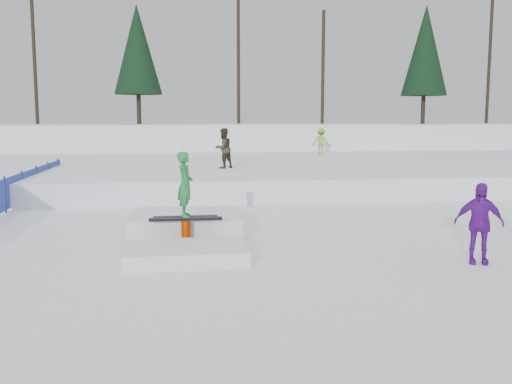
{
  "coord_description": "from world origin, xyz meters",
  "views": [
    {
      "loc": [
        -1.25,
        -11.2,
        2.84
      ],
      "look_at": [
        0.5,
        2.0,
        1.1
      ],
      "focal_mm": 40.0,
      "sensor_mm": 36.0,
      "label": 1
    }
  ],
  "objects": [
    {
      "name": "treeline",
      "position": [
        6.18,
        28.28,
        7.45
      ],
      "size": [
        40.24,
        4.22,
        10.5
      ],
      "color": "black",
      "rests_on": "snow_berm"
    },
    {
      "name": "snow_midrise",
      "position": [
        0.0,
        16.0,
        0.4
      ],
      "size": [
        50.0,
        18.0,
        0.8
      ],
      "primitive_type": "cube",
      "color": "white",
      "rests_on": "ground"
    },
    {
      "name": "spectator_purple",
      "position": [
        4.5,
        -0.94,
        0.8
      ],
      "size": [
        1.01,
        0.67,
        1.6
      ],
      "primitive_type": "imported",
      "rotation": [
        0.0,
        0.0,
        -0.32
      ],
      "color": "#5F1695",
      "rests_on": "ground"
    },
    {
      "name": "snow_berm",
      "position": [
        0.0,
        30.0,
        1.2
      ],
      "size": [
        60.0,
        14.0,
        2.4
      ],
      "primitive_type": "cube",
      "color": "white",
      "rests_on": "ground"
    },
    {
      "name": "safety_fence",
      "position": [
        -6.5,
        6.6,
        0.55
      ],
      "size": [
        0.05,
        16.0,
        1.1
      ],
      "color": "#26379E",
      "rests_on": "ground"
    },
    {
      "name": "walker_olive",
      "position": [
        0.47,
        11.81,
        1.61
      ],
      "size": [
        1.0,
        0.96,
        1.62
      ],
      "primitive_type": "imported",
      "rotation": [
        0.0,
        0.0,
        3.76
      ],
      "color": "#31281D",
      "rests_on": "snow_midrise"
    },
    {
      "name": "jib_rail_feature",
      "position": [
        -1.16,
        1.79,
        0.3
      ],
      "size": [
        2.6,
        4.4,
        2.11
      ],
      "color": "white",
      "rests_on": "ground"
    },
    {
      "name": "walker_ygreen",
      "position": [
        6.48,
        19.68,
        1.53
      ],
      "size": [
        1.09,
        0.91,
        1.46
      ],
      "primitive_type": "imported",
      "rotation": [
        0.0,
        0.0,
        2.67
      ],
      "color": "#7AA430",
      "rests_on": "snow_midrise"
    },
    {
      "name": "ground",
      "position": [
        0.0,
        0.0,
        0.0
      ],
      "size": [
        120.0,
        120.0,
        0.0
      ],
      "primitive_type": "plane",
      "color": "white"
    }
  ]
}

